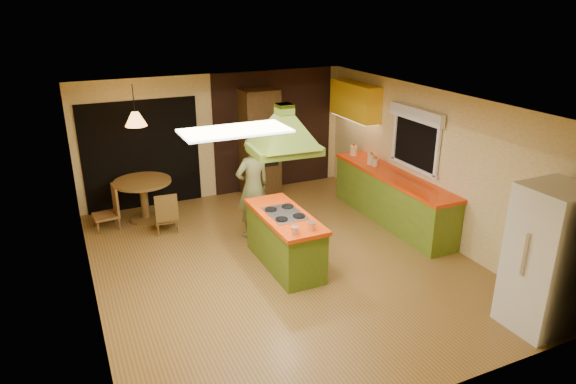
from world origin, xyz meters
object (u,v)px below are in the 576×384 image
refrigerator (547,259)px  canister_large (353,151)px  kitchen_island (285,239)px  dining_table (143,192)px  man (253,187)px  wall_oven (260,143)px

refrigerator → canister_large: (0.17, 4.72, 0.09)m
kitchen_island → dining_table: 3.12m
man → kitchen_island: bearing=80.0°
wall_oven → dining_table: wall_oven is taller
wall_oven → canister_large: size_ratio=11.08×
canister_large → refrigerator: bearing=-92.0°
refrigerator → canister_large: 4.72m
refrigerator → wall_oven: (-1.42, 5.77, 0.17)m
refrigerator → dining_table: (-3.87, 5.38, -0.39)m
wall_oven → canister_large: (1.59, -1.05, -0.08)m
kitchen_island → refrigerator: refrigerator is taller
kitchen_island → canister_large: canister_large is taller
dining_table → man: bearing=-42.5°
man → wall_oven: bearing=-127.4°
man → dining_table: bearing=-54.8°
man → dining_table: (-1.59, 1.45, -0.34)m
man → canister_large: size_ratio=8.97×
kitchen_island → wall_oven: bearing=74.8°
wall_oven → canister_large: 1.91m
refrigerator → wall_oven: wall_oven is taller
dining_table → canister_large: (4.04, -0.66, 0.48)m
dining_table → kitchen_island: bearing=-58.2°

